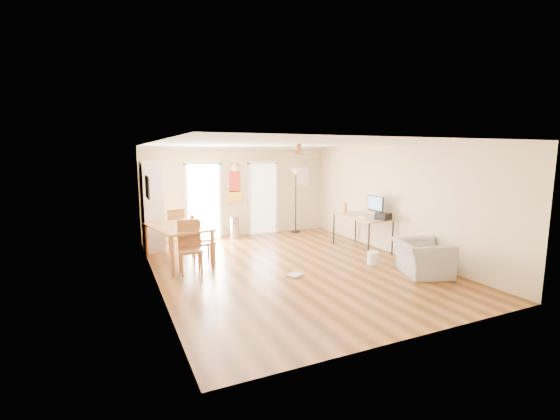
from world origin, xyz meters
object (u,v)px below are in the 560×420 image
dining_chair_right_b (204,241)px  bookshelf (152,206)px  dining_chair_far (174,229)px  wastebasket_a (373,258)px  armchair (422,258)px  dining_table (178,245)px  torchiere_lamp (296,201)px  dining_chair_near (190,248)px  computer_desk (362,232)px  trash_can (235,228)px  printer (383,216)px  dining_chair_right_a (201,237)px

dining_chair_right_b → bookshelf: bearing=18.2°
dining_chair_far → wastebasket_a: bearing=131.4°
wastebasket_a → armchair: armchair is taller
wastebasket_a → dining_table: bearing=154.3°
wastebasket_a → armchair: bearing=-65.3°
dining_chair_far → bookshelf: bearing=-41.9°
dining_chair_right_b → wastebasket_a: bearing=-128.0°
dining_chair_far → torchiere_lamp: 3.85m
dining_chair_near → wastebasket_a: dining_chair_near is taller
dining_table → dining_chair_near: (0.10, -0.84, 0.12)m
dining_table → computer_desk: size_ratio=1.07×
dining_chair_far → wastebasket_a: (3.74, -3.10, -0.38)m
bookshelf → dining_table: (0.36, -1.55, -0.69)m
torchiere_lamp → dining_chair_far: bearing=-169.5°
trash_can → computer_desk: computer_desk is taller
dining_table → dining_chair_near: size_ratio=1.56×
dining_chair_right_b → printer: (4.05, -1.12, 0.44)m
printer → trash_can: bearing=119.3°
dining_table → torchiere_lamp: (3.88, 1.94, 0.55)m
dining_chair_right_a → dining_chair_near: 1.11m
dining_table → dining_chair_right_b: bearing=-12.6°
dining_chair_far → printer: (4.48, -2.49, 0.40)m
dining_chair_right_b → torchiere_lamp: bearing=-68.6°
dining_chair_right_a → trash_can: (1.36, 1.72, -0.20)m
dining_table → dining_chair_right_a: (0.55, 0.17, 0.09)m
torchiere_lamp → wastebasket_a: (-0.03, -3.79, -0.83)m
dining_chair_right_a → printer: dining_chair_right_a is taller
torchiere_lamp → wastebasket_a: torchiere_lamp is taller
trash_can → printer: bearing=-49.4°
bookshelf → computer_desk: 5.33m
torchiere_lamp → armchair: torchiere_lamp is taller
dining_chair_far → printer: 5.14m
dining_chair_right_b → wastebasket_a: 3.75m
torchiere_lamp → armchair: bearing=-85.0°
torchiere_lamp → bookshelf: bearing=-174.8°
dining_chair_right_a → torchiere_lamp: size_ratio=0.53×
dining_chair_right_a → dining_chair_far: (-0.43, 1.07, 0.01)m
dining_table → dining_chair_right_b: dining_chair_right_b is taller
dining_table → torchiere_lamp: size_ratio=0.86×
computer_desk → printer: (0.14, -0.62, 0.50)m
dining_chair_right_a → dining_chair_near: bearing=160.1°
bookshelf → torchiere_lamp: 4.26m
bookshelf → wastebasket_a: 5.50m
dining_chair_right_b → armchair: dining_chair_right_b is taller
dining_chair_right_a → printer: (4.05, -1.41, 0.41)m
bookshelf → dining_chair_right_b: bookshelf is taller
dining_chair_near → armchair: size_ratio=1.02×
dining_chair_right_b → trash_can: 2.43m
dining_chair_right_a → computer_desk: dining_chair_right_a is taller
dining_chair_right_a → armchair: size_ratio=0.97×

